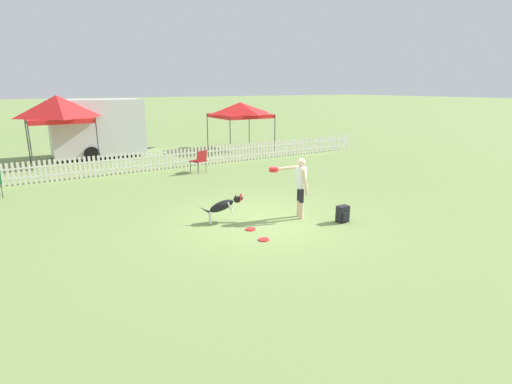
{
  "coord_description": "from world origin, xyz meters",
  "views": [
    {
      "loc": [
        -5.17,
        -8.14,
        3.33
      ],
      "look_at": [
        -0.09,
        0.16,
        0.75
      ],
      "focal_mm": 28.0,
      "sensor_mm": 36.0,
      "label": 1
    }
  ],
  "objects_px": {
    "leaping_dog": "(224,205)",
    "folding_chair_center": "(200,159)",
    "frisbee_near_dog": "(264,240)",
    "backpack_on_grass": "(343,214)",
    "canopy_tent_main": "(240,110)",
    "handler_person": "(299,181)",
    "frisbee_near_handler": "(251,229)",
    "canopy_tent_secondary": "(58,109)",
    "equipment_trailer": "(97,127)"
  },
  "relations": [
    {
      "from": "leaping_dog",
      "to": "folding_chair_center",
      "type": "xyz_separation_m",
      "value": [
        1.93,
        5.88,
        0.09
      ]
    },
    {
      "from": "frisbee_near_dog",
      "to": "backpack_on_grass",
      "type": "height_order",
      "value": "backpack_on_grass"
    },
    {
      "from": "canopy_tent_main",
      "to": "handler_person",
      "type": "bearing_deg",
      "value": -112.12
    },
    {
      "from": "leaping_dog",
      "to": "frisbee_near_handler",
      "type": "bearing_deg",
      "value": 40.53
    },
    {
      "from": "canopy_tent_main",
      "to": "canopy_tent_secondary",
      "type": "relative_size",
      "value": 0.91
    },
    {
      "from": "folding_chair_center",
      "to": "backpack_on_grass",
      "type": "bearing_deg",
      "value": 74.4
    },
    {
      "from": "handler_person",
      "to": "equipment_trailer",
      "type": "distance_m",
      "value": 12.8
    },
    {
      "from": "folding_chair_center",
      "to": "canopy_tent_main",
      "type": "xyz_separation_m",
      "value": [
        4.39,
        4.5,
        1.57
      ]
    },
    {
      "from": "frisbee_near_handler",
      "to": "frisbee_near_dog",
      "type": "bearing_deg",
      "value": -96.74
    },
    {
      "from": "frisbee_near_handler",
      "to": "canopy_tent_secondary",
      "type": "xyz_separation_m",
      "value": [
        -2.77,
        11.36,
        2.4
      ]
    },
    {
      "from": "leaping_dog",
      "to": "frisbee_near_handler",
      "type": "xyz_separation_m",
      "value": [
        0.3,
        -0.82,
        -0.43
      ]
    },
    {
      "from": "leaping_dog",
      "to": "equipment_trailer",
      "type": "xyz_separation_m",
      "value": [
        -0.75,
        11.86,
        0.99
      ]
    },
    {
      "from": "equipment_trailer",
      "to": "canopy_tent_secondary",
      "type": "bearing_deg",
      "value": -141.28
    },
    {
      "from": "frisbee_near_dog",
      "to": "canopy_tent_main",
      "type": "xyz_separation_m",
      "value": [
        6.11,
        11.94,
        2.1
      ]
    },
    {
      "from": "backpack_on_grass",
      "to": "equipment_trailer",
      "type": "bearing_deg",
      "value": 103.95
    },
    {
      "from": "canopy_tent_secondary",
      "to": "equipment_trailer",
      "type": "bearing_deg",
      "value": 37.5
    },
    {
      "from": "backpack_on_grass",
      "to": "frisbee_near_dog",
      "type": "bearing_deg",
      "value": 179.97
    },
    {
      "from": "frisbee_near_dog",
      "to": "canopy_tent_secondary",
      "type": "distance_m",
      "value": 12.62
    },
    {
      "from": "handler_person",
      "to": "canopy_tent_main",
      "type": "height_order",
      "value": "canopy_tent_main"
    },
    {
      "from": "folding_chair_center",
      "to": "handler_person",
      "type": "bearing_deg",
      "value": 68.56
    },
    {
      "from": "canopy_tent_secondary",
      "to": "equipment_trailer",
      "type": "height_order",
      "value": "canopy_tent_secondary"
    },
    {
      "from": "handler_person",
      "to": "backpack_on_grass",
      "type": "bearing_deg",
      "value": -119.7
    },
    {
      "from": "frisbee_near_handler",
      "to": "backpack_on_grass",
      "type": "bearing_deg",
      "value": -17.83
    },
    {
      "from": "folding_chair_center",
      "to": "canopy_tent_main",
      "type": "height_order",
      "value": "canopy_tent_main"
    },
    {
      "from": "folding_chair_center",
      "to": "canopy_tent_secondary",
      "type": "xyz_separation_m",
      "value": [
        -4.4,
        4.66,
        1.87
      ]
    },
    {
      "from": "leaping_dog",
      "to": "equipment_trailer",
      "type": "bearing_deg",
      "value": -156.08
    },
    {
      "from": "leaping_dog",
      "to": "backpack_on_grass",
      "type": "bearing_deg",
      "value": 79.28
    },
    {
      "from": "leaping_dog",
      "to": "backpack_on_grass",
      "type": "distance_m",
      "value": 3.02
    },
    {
      "from": "equipment_trailer",
      "to": "folding_chair_center",
      "type": "bearing_deg",
      "value": -64.58
    },
    {
      "from": "handler_person",
      "to": "equipment_trailer",
      "type": "xyz_separation_m",
      "value": [
        -2.59,
        12.52,
        0.45
      ]
    },
    {
      "from": "frisbee_near_dog",
      "to": "canopy_tent_secondary",
      "type": "relative_size",
      "value": 0.08
    },
    {
      "from": "canopy_tent_main",
      "to": "equipment_trailer",
      "type": "bearing_deg",
      "value": 168.22
    },
    {
      "from": "leaping_dog",
      "to": "handler_person",
      "type": "bearing_deg",
      "value": 90.44
    },
    {
      "from": "canopy_tent_secondary",
      "to": "leaping_dog",
      "type": "bearing_deg",
      "value": -76.81
    },
    {
      "from": "folding_chair_center",
      "to": "canopy_tent_main",
      "type": "relative_size",
      "value": 0.33
    },
    {
      "from": "handler_person",
      "to": "canopy_tent_main",
      "type": "relative_size",
      "value": 0.58
    },
    {
      "from": "handler_person",
      "to": "canopy_tent_main",
      "type": "distance_m",
      "value": 11.98
    },
    {
      "from": "folding_chair_center",
      "to": "frisbee_near_dog",
      "type": "bearing_deg",
      "value": 56.42
    },
    {
      "from": "canopy_tent_main",
      "to": "canopy_tent_secondary",
      "type": "bearing_deg",
      "value": 178.97
    },
    {
      "from": "handler_person",
      "to": "canopy_tent_secondary",
      "type": "distance_m",
      "value": 12.09
    },
    {
      "from": "canopy_tent_main",
      "to": "frisbee_near_dog",
      "type": "bearing_deg",
      "value": -117.1
    },
    {
      "from": "leaping_dog",
      "to": "equipment_trailer",
      "type": "relative_size",
      "value": 0.22
    },
    {
      "from": "backpack_on_grass",
      "to": "folding_chair_center",
      "type": "xyz_separation_m",
      "value": [
        -0.65,
        7.43,
        0.33
      ]
    },
    {
      "from": "handler_person",
      "to": "canopy_tent_main",
      "type": "xyz_separation_m",
      "value": [
        4.49,
        11.05,
        1.12
      ]
    },
    {
      "from": "leaping_dog",
      "to": "canopy_tent_secondary",
      "type": "distance_m",
      "value": 11.01
    },
    {
      "from": "folding_chair_center",
      "to": "canopy_tent_main",
      "type": "bearing_deg",
      "value": -154.83
    },
    {
      "from": "canopy_tent_secondary",
      "to": "frisbee_near_dog",
      "type": "bearing_deg",
      "value": -77.48
    },
    {
      "from": "handler_person",
      "to": "equipment_trailer",
      "type": "bearing_deg",
      "value": 31.95
    },
    {
      "from": "leaping_dog",
      "to": "backpack_on_grass",
      "type": "xyz_separation_m",
      "value": [
        2.58,
        -1.55,
        -0.24
      ]
    },
    {
      "from": "frisbee_near_dog",
      "to": "equipment_trailer",
      "type": "relative_size",
      "value": 0.05
    }
  ]
}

